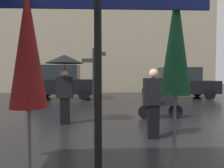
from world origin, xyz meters
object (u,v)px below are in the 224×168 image
folded_patio_umbrella_far (28,51)px  parked_car_left (63,82)px  pedestrian_with_bag (154,99)px  pedestrian_with_umbrella (64,68)px  folded_patio_umbrella_near (176,47)px  street_signpost (94,71)px  parked_car_right (181,83)px  parked_scooter (159,102)px

folded_patio_umbrella_far → parked_car_left: (-1.67, 10.19, -0.72)m
pedestrian_with_bag → parked_car_left: size_ratio=0.40×
pedestrian_with_umbrella → folded_patio_umbrella_near: bearing=146.0°
street_signpost → parked_car_left: bearing=121.5°
pedestrian_with_umbrella → parked_car_right: (5.99, 6.69, -0.71)m
pedestrian_with_umbrella → parked_car_left: size_ratio=0.51×
street_signpost → parked_car_right: bearing=33.4°
pedestrian_with_umbrella → folded_patio_umbrella_far: bearing=118.8°
folded_patio_umbrella_near → pedestrian_with_umbrella: 4.02m
pedestrian_with_umbrella → pedestrian_with_bag: pedestrian_with_umbrella is taller
folded_patio_umbrella_near → pedestrian_with_bag: 2.18m
folded_patio_umbrella_far → pedestrian_with_umbrella: size_ratio=1.22×
folded_patio_umbrella_near → parked_scooter: 4.33m
parked_car_left → parked_car_right: (7.37, 0.13, -0.06)m
folded_patio_umbrella_far → pedestrian_with_bag: 3.09m
pedestrian_with_umbrella → street_signpost: 3.26m
folded_patio_umbrella_far → street_signpost: (0.40, 6.82, -0.12)m
folded_patio_umbrella_near → pedestrian_with_bag: bearing=84.1°
pedestrian_with_umbrella → parked_scooter: bearing=-143.8°
parked_scooter → street_signpost: size_ratio=0.56×
street_signpost → parked_scooter: bearing=-48.0°
parked_scooter → parked_car_left: 7.38m
parked_car_left → parked_car_right: parked_car_left is taller
parked_scooter → pedestrian_with_bag: bearing=-86.9°
pedestrian_with_umbrella → pedestrian_with_bag: (2.31, -1.45, -0.76)m
pedestrian_with_umbrella → street_signpost: bearing=-77.7°
parked_car_left → folded_patio_umbrella_far: bearing=109.1°
parked_car_left → pedestrian_with_bag: bearing=124.6°
folded_patio_umbrella_near → parked_car_left: size_ratio=0.65×
pedestrian_with_umbrella → parked_scooter: pedestrian_with_umbrella is taller
folded_patio_umbrella_near → parked_scooter: folded_patio_umbrella_near is taller
folded_patio_umbrella_far → pedestrian_with_bag: folded_patio_umbrella_far is taller
folded_patio_umbrella_near → street_signpost: street_signpost is taller
parked_scooter → parked_car_left: parked_car_left is taller
parked_car_left → folded_patio_umbrella_near: bearing=119.1°
parked_scooter → parked_car_right: 6.78m
folded_patio_umbrella_far → parked_scooter: folded_patio_umbrella_far is taller
pedestrian_with_umbrella → parked_car_left: (-1.39, 6.56, -0.65)m
folded_patio_umbrella_near → pedestrian_with_bag: (0.20, 1.97, -0.92)m
folded_patio_umbrella_near → folded_patio_umbrella_far: folded_patio_umbrella_near is taller
pedestrian_with_bag → parked_car_left: bearing=-13.9°
folded_patio_umbrella_near → parked_car_right: size_ratio=0.62×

